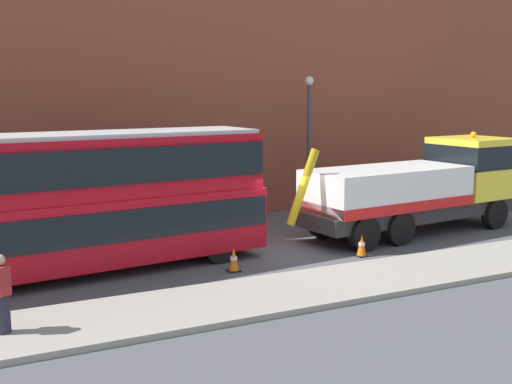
% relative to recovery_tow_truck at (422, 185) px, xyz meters
% --- Properties ---
extents(ground_plane, '(120.00, 120.00, 0.00)m').
position_rel_recovery_tow_truck_xyz_m(ground_plane, '(-5.97, -0.09, -1.76)').
color(ground_plane, '#4C4C51').
extents(near_kerb, '(60.00, 2.80, 0.15)m').
position_rel_recovery_tow_truck_xyz_m(near_kerb, '(-5.97, -4.29, -1.68)').
color(near_kerb, gray).
rests_on(near_kerb, ground_plane).
extents(building_facade, '(60.00, 1.50, 16.00)m').
position_rel_recovery_tow_truck_xyz_m(building_facade, '(-5.97, 6.47, 6.31)').
color(building_facade, brown).
rests_on(building_facade, ground_plane).
extents(recovery_tow_truck, '(10.24, 3.54, 3.67)m').
position_rel_recovery_tow_truck_xyz_m(recovery_tow_truck, '(0.00, 0.00, 0.00)').
color(recovery_tow_truck, '#2D2D2D').
rests_on(recovery_tow_truck, ground_plane).
extents(double_decker_bus, '(11.20, 3.66, 4.06)m').
position_rel_recovery_tow_truck_xyz_m(double_decker_bus, '(-12.45, -0.05, 0.47)').
color(double_decker_bus, '#B70C19').
rests_on(double_decker_bus, ground_plane).
extents(pedestrian_onlooker, '(0.41, 0.47, 1.71)m').
position_rel_recovery_tow_truck_xyz_m(pedestrian_onlooker, '(-14.86, -4.24, -0.77)').
color(pedestrian_onlooker, '#232333').
rests_on(pedestrian_onlooker, near_kerb).
extents(traffic_cone_near_bus, '(0.36, 0.36, 0.72)m').
position_rel_recovery_tow_truck_xyz_m(traffic_cone_near_bus, '(-8.45, -1.75, -1.42)').
color(traffic_cone_near_bus, orange).
rests_on(traffic_cone_near_bus, ground_plane).
extents(traffic_cone_midway, '(0.36, 0.36, 0.72)m').
position_rel_recovery_tow_truck_xyz_m(traffic_cone_midway, '(-4.09, -1.98, -1.42)').
color(traffic_cone_midway, orange).
rests_on(traffic_cone_midway, ground_plane).
extents(street_lamp, '(0.36, 0.36, 5.83)m').
position_rel_recovery_tow_truck_xyz_m(street_lamp, '(-2.40, 4.27, 1.71)').
color(street_lamp, '#38383D').
rests_on(street_lamp, ground_plane).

